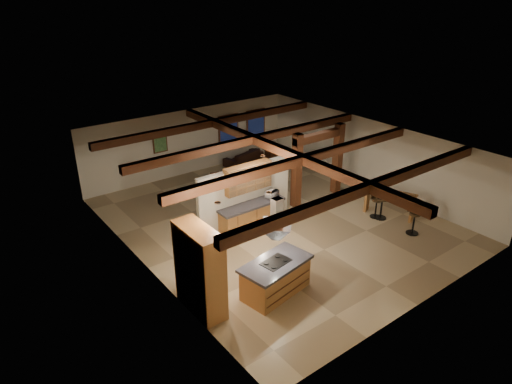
# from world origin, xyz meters

# --- Properties ---
(ground) EXTENTS (12.00, 12.00, 0.00)m
(ground) POSITION_xyz_m (0.00, 0.00, 0.00)
(ground) COLOR tan
(ground) RESTS_ON ground
(room_walls) EXTENTS (12.00, 12.00, 12.00)m
(room_walls) POSITION_xyz_m (0.00, 0.00, 1.78)
(room_walls) COLOR beige
(room_walls) RESTS_ON ground
(ceiling_beams) EXTENTS (10.00, 12.00, 0.28)m
(ceiling_beams) POSITION_xyz_m (0.00, 0.00, 2.76)
(ceiling_beams) COLOR #431B10
(ceiling_beams) RESTS_ON room_walls
(timber_posts) EXTENTS (2.50, 0.30, 2.90)m
(timber_posts) POSITION_xyz_m (2.50, 0.50, 1.76)
(timber_posts) COLOR #431B10
(timber_posts) RESTS_ON ground
(partition_wall) EXTENTS (3.80, 0.18, 2.20)m
(partition_wall) POSITION_xyz_m (-1.00, 0.50, 1.10)
(partition_wall) COLOR beige
(partition_wall) RESTS_ON ground
(pantry_cabinet) EXTENTS (0.67, 1.60, 2.40)m
(pantry_cabinet) POSITION_xyz_m (-4.67, -2.60, 1.20)
(pantry_cabinet) COLOR #A25E34
(pantry_cabinet) RESTS_ON ground
(back_counter) EXTENTS (2.50, 0.66, 0.94)m
(back_counter) POSITION_xyz_m (-1.00, 0.11, 0.48)
(back_counter) COLOR #A25E34
(back_counter) RESTS_ON ground
(upper_display_cabinet) EXTENTS (1.80, 0.36, 0.95)m
(upper_display_cabinet) POSITION_xyz_m (-1.00, 0.31, 1.85)
(upper_display_cabinet) COLOR #A25E34
(upper_display_cabinet) RESTS_ON partition_wall
(range_hood) EXTENTS (1.10, 1.10, 1.40)m
(range_hood) POSITION_xyz_m (-2.69, -3.25, 1.78)
(range_hood) COLOR silver
(range_hood) RESTS_ON room_walls
(back_windows) EXTENTS (2.70, 0.07, 1.70)m
(back_windows) POSITION_xyz_m (2.80, 5.93, 1.50)
(back_windows) COLOR #431B10
(back_windows) RESTS_ON room_walls
(framed_art) EXTENTS (0.65, 0.05, 0.85)m
(framed_art) POSITION_xyz_m (-1.50, 5.94, 1.70)
(framed_art) COLOR #431B10
(framed_art) RESTS_ON room_walls
(recessed_cans) EXTENTS (3.16, 2.46, 0.03)m
(recessed_cans) POSITION_xyz_m (-2.53, -1.93, 2.87)
(recessed_cans) COLOR silver
(recessed_cans) RESTS_ON room_walls
(kitchen_island) EXTENTS (2.17, 1.40, 1.01)m
(kitchen_island) POSITION_xyz_m (-2.69, -3.25, 0.51)
(kitchen_island) COLOR #A25E34
(kitchen_island) RESTS_ON ground
(dining_table) EXTENTS (1.93, 1.23, 0.64)m
(dining_table) POSITION_xyz_m (-0.10, 2.50, 0.32)
(dining_table) COLOR #3D180F
(dining_table) RESTS_ON ground
(sofa) EXTENTS (2.17, 1.22, 0.60)m
(sofa) POSITION_xyz_m (2.53, 5.50, 0.30)
(sofa) COLOR black
(sofa) RESTS_ON ground
(microwave) EXTENTS (0.52, 0.41, 0.25)m
(microwave) POSITION_xyz_m (-0.10, 0.11, 1.07)
(microwave) COLOR silver
(microwave) RESTS_ON back_counter
(bar_counter) EXTENTS (1.13, 1.89, 0.97)m
(bar_counter) POSITION_xyz_m (3.60, -2.19, 0.66)
(bar_counter) COLOR #A25E34
(bar_counter) RESTS_ON ground
(side_table) EXTENTS (0.46, 0.46, 0.57)m
(side_table) POSITION_xyz_m (3.96, 5.15, 0.28)
(side_table) COLOR #431B10
(side_table) RESTS_ON ground
(table_lamp) EXTENTS (0.26, 0.26, 0.31)m
(table_lamp) POSITION_xyz_m (3.96, 5.15, 0.78)
(table_lamp) COLOR black
(table_lamp) RESTS_ON side_table
(bar_stool_a) EXTENTS (0.44, 0.45, 1.21)m
(bar_stool_a) POSITION_xyz_m (3.17, -3.52, 0.62)
(bar_stool_a) COLOR black
(bar_stool_a) RESTS_ON ground
(bar_stool_b) EXTENTS (0.38, 0.38, 1.10)m
(bar_stool_b) POSITION_xyz_m (3.11, -1.95, 0.56)
(bar_stool_b) COLOR black
(bar_stool_b) RESTS_ON ground
(bar_stool_c) EXTENTS (0.47, 0.48, 1.25)m
(bar_stool_c) POSITION_xyz_m (3.17, -2.12, 0.63)
(bar_stool_c) COLOR black
(bar_stool_c) RESTS_ON ground
(dining_chairs) EXTENTS (1.93, 1.93, 1.06)m
(dining_chairs) POSITION_xyz_m (-0.10, 2.50, 0.54)
(dining_chairs) COLOR #431B10
(dining_chairs) RESTS_ON ground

